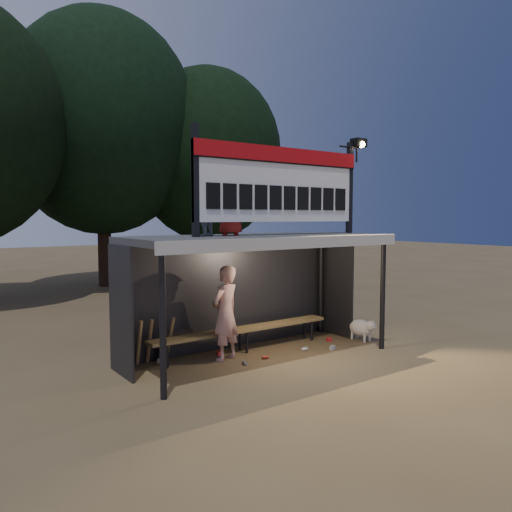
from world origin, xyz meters
The scene contains 12 objects.
ground centered at (0.00, 0.00, 0.00)m, with size 80.00×80.00×0.00m, color brown.
player centered at (-0.59, 0.28, 0.88)m, with size 0.64×0.42×1.77m, color silver.
child_a centered at (-1.13, 0.19, 2.83)m, with size 0.50×0.39×1.02m, color gray.
child_b centered at (-0.52, 0.18, 2.88)m, with size 0.54×0.35×1.11m, color #A01E18.
dugout_shelter centered at (0.00, 0.24, 1.85)m, with size 5.10×2.08×2.32m.
scoreboard_assembly centered at (0.56, -0.01, 3.32)m, with size 4.10×0.27×1.99m.
bench centered at (0.00, 0.55, 0.43)m, with size 4.00×0.35×0.48m.
tree_mid centered at (1.00, 11.50, 6.17)m, with size 7.22×7.22×10.36m.
tree_right centered at (5.00, 10.50, 5.19)m, with size 6.08×6.08×8.72m.
dog centered at (2.58, -0.22, 0.28)m, with size 0.36×0.81×0.49m.
bats centered at (-1.76, 0.82, 0.43)m, with size 0.68×0.35×0.84m.
litter centered at (0.37, 0.09, 0.04)m, with size 3.73×1.28×0.08m.
Camera 1 is at (-5.46, -7.46, 2.66)m, focal length 35.00 mm.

